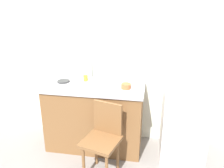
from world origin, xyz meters
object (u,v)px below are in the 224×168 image
at_px(refrigerator, 184,113).
at_px(cup_orange, 86,78).
at_px(chair, 103,137).
at_px(hotplate, 63,81).
at_px(dish_tray, 99,82).
at_px(terracotta_bowl, 126,86).
at_px(cup_white, 135,84).

bearing_deg(refrigerator, cup_orange, 173.82).
relative_size(chair, hotplate, 5.24).
relative_size(dish_tray, terracotta_bowl, 2.23).
xyz_separation_m(terracotta_bowl, cup_white, (0.11, 0.09, 0.00)).
relative_size(terracotta_bowl, hotplate, 0.74).
height_order(chair, terracotta_bowl, terracotta_bowl).
relative_size(terracotta_bowl, cup_orange, 1.48).
height_order(refrigerator, chair, refrigerator).
relative_size(hotplate, cup_orange, 2.00).
bearing_deg(refrigerator, chair, -151.05).
height_order(terracotta_bowl, cup_white, cup_white).
bearing_deg(cup_orange, dish_tray, -19.62).
xyz_separation_m(chair, dish_tray, (-0.18, 0.60, 0.45)).
distance_m(dish_tray, cup_orange, 0.22).
bearing_deg(chair, terracotta_bowl, 83.41).
relative_size(refrigerator, terracotta_bowl, 9.98).
bearing_deg(terracotta_bowl, hotplate, 174.04).
bearing_deg(chair, hotplate, 154.81).
distance_m(terracotta_bowl, cup_orange, 0.61).
height_order(chair, cup_orange, cup_orange).
distance_m(chair, hotplate, 0.99).
relative_size(dish_tray, cup_white, 3.99).
height_order(refrigerator, dish_tray, refrigerator).
distance_m(hotplate, cup_white, 0.98).
relative_size(chair, cup_orange, 10.49).
distance_m(refrigerator, cup_orange, 1.40).
distance_m(dish_tray, cup_white, 0.49).
bearing_deg(terracotta_bowl, cup_white, 40.26).
relative_size(refrigerator, cup_orange, 14.74).
distance_m(chair, terracotta_bowl, 0.70).
bearing_deg(terracotta_bowl, dish_tray, 163.60).
height_order(dish_tray, cup_orange, cup_orange).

